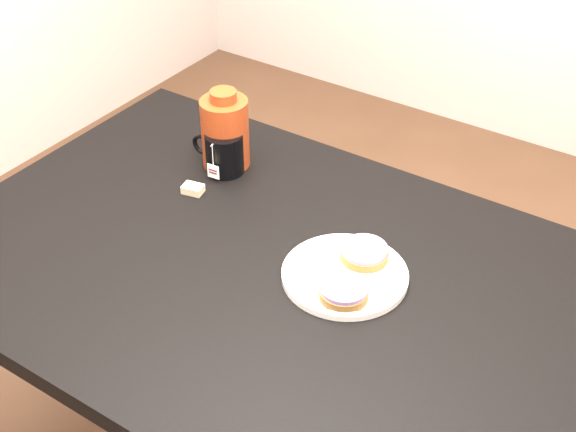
{
  "coord_description": "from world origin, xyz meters",
  "views": [
    {
      "loc": [
        0.67,
        -0.98,
        1.76
      ],
      "look_at": [
        -0.04,
        0.09,
        0.81
      ],
      "focal_mm": 50.0,
      "sensor_mm": 36.0,
      "label": 1
    }
  ],
  "objects_px": {
    "table": "(282,303)",
    "teabag_pouch": "(193,189)",
    "bagel_front": "(344,292)",
    "mug": "(224,152)",
    "bagel_back": "(364,253)",
    "plate": "(345,274)",
    "bagel_package": "(225,131)"
  },
  "relations": [
    {
      "from": "teabag_pouch",
      "to": "bagel_package",
      "type": "height_order",
      "value": "bagel_package"
    },
    {
      "from": "plate",
      "to": "teabag_pouch",
      "type": "distance_m",
      "value": 0.43
    },
    {
      "from": "plate",
      "to": "bagel_front",
      "type": "xyz_separation_m",
      "value": [
        0.03,
        -0.06,
        0.02
      ]
    },
    {
      "from": "plate",
      "to": "table",
      "type": "bearing_deg",
      "value": -155.5
    },
    {
      "from": "bagel_back",
      "to": "bagel_front",
      "type": "height_order",
      "value": "same"
    },
    {
      "from": "bagel_front",
      "to": "bagel_package",
      "type": "height_order",
      "value": "bagel_package"
    },
    {
      "from": "bagel_back",
      "to": "bagel_front",
      "type": "distance_m",
      "value": 0.12
    },
    {
      "from": "table",
      "to": "bagel_front",
      "type": "distance_m",
      "value": 0.18
    },
    {
      "from": "mug",
      "to": "teabag_pouch",
      "type": "xyz_separation_m",
      "value": [
        -0.0,
        -0.11,
        -0.04
      ]
    },
    {
      "from": "bagel_back",
      "to": "bagel_package",
      "type": "bearing_deg",
      "value": 162.53
    },
    {
      "from": "bagel_front",
      "to": "mug",
      "type": "xyz_separation_m",
      "value": [
        -0.45,
        0.23,
        0.02
      ]
    },
    {
      "from": "table",
      "to": "teabag_pouch",
      "type": "relative_size",
      "value": 31.11
    },
    {
      "from": "table",
      "to": "plate",
      "type": "relative_size",
      "value": 5.74
    },
    {
      "from": "table",
      "to": "bagel_front",
      "type": "xyz_separation_m",
      "value": [
        0.15,
        -0.01,
        0.11
      ]
    },
    {
      "from": "bagel_front",
      "to": "mug",
      "type": "height_order",
      "value": "mug"
    },
    {
      "from": "teabag_pouch",
      "to": "plate",
      "type": "bearing_deg",
      "value": -8.27
    },
    {
      "from": "mug",
      "to": "teabag_pouch",
      "type": "distance_m",
      "value": 0.12
    },
    {
      "from": "bagel_back",
      "to": "bagel_front",
      "type": "xyz_separation_m",
      "value": [
        0.02,
        -0.12,
        0.0
      ]
    },
    {
      "from": "table",
      "to": "plate",
      "type": "bearing_deg",
      "value": 24.5
    },
    {
      "from": "plate",
      "to": "mug",
      "type": "xyz_separation_m",
      "value": [
        -0.42,
        0.17,
        0.04
      ]
    },
    {
      "from": "bagel_back",
      "to": "plate",
      "type": "bearing_deg",
      "value": -99.05
    },
    {
      "from": "table",
      "to": "teabag_pouch",
      "type": "bearing_deg",
      "value": 160.14
    },
    {
      "from": "table",
      "to": "bagel_back",
      "type": "distance_m",
      "value": 0.2
    },
    {
      "from": "plate",
      "to": "bagel_back",
      "type": "relative_size",
      "value": 1.97
    },
    {
      "from": "bagel_back",
      "to": "teabag_pouch",
      "type": "bearing_deg",
      "value": 179.5
    },
    {
      "from": "bagel_back",
      "to": "mug",
      "type": "xyz_separation_m",
      "value": [
        -0.43,
        0.11,
        0.02
      ]
    },
    {
      "from": "table",
      "to": "bagel_package",
      "type": "relative_size",
      "value": 7.45
    },
    {
      "from": "teabag_pouch",
      "to": "bagel_back",
      "type": "bearing_deg",
      "value": -0.5
    },
    {
      "from": "mug",
      "to": "teabag_pouch",
      "type": "bearing_deg",
      "value": -97.54
    },
    {
      "from": "bagel_front",
      "to": "teabag_pouch",
      "type": "distance_m",
      "value": 0.48
    },
    {
      "from": "mug",
      "to": "bagel_front",
      "type": "bearing_deg",
      "value": -32.18
    },
    {
      "from": "plate",
      "to": "mug",
      "type": "bearing_deg",
      "value": 157.93
    }
  ]
}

